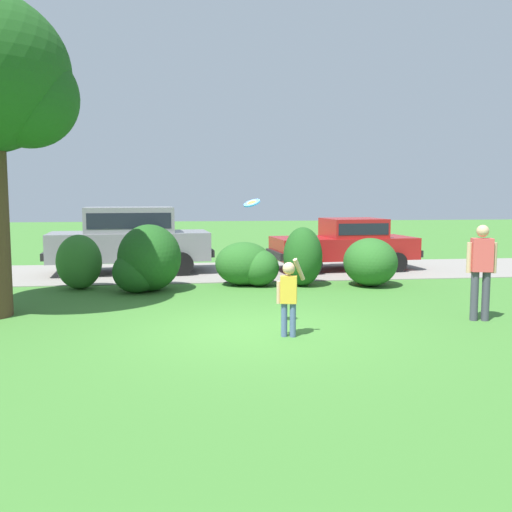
{
  "coord_description": "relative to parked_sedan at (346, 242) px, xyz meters",
  "views": [
    {
      "loc": [
        -1.11,
        -9.48,
        2.28
      ],
      "look_at": [
        0.27,
        1.46,
        1.1
      ],
      "focal_mm": 40.39,
      "sensor_mm": 36.0,
      "label": 1
    }
  ],
  "objects": [
    {
      "name": "frisbee",
      "position": [
        -3.77,
        -7.46,
        1.29
      ],
      "size": [
        0.29,
        0.28,
        0.18
      ],
      "color": "#337FDB"
    },
    {
      "name": "shrub_near_tree",
      "position": [
        -7.41,
        -2.67,
        -0.19
      ],
      "size": [
        1.09,
        0.95,
        1.32
      ],
      "color": "#33702B",
      "rests_on": "ground"
    },
    {
      "name": "ground_plane",
      "position": [
        -3.78,
        -7.41,
        -0.85
      ],
      "size": [
        80.0,
        80.0,
        0.0
      ],
      "primitive_type": "plane",
      "color": "#3D752D"
    },
    {
      "name": "shrub_far_end",
      "position": [
        -0.27,
        -3.09,
        -0.25
      ],
      "size": [
        1.33,
        1.48,
        1.2
      ],
      "color": "#286023",
      "rests_on": "ground"
    },
    {
      "name": "adult_onlooker",
      "position": [
        0.42,
        -7.21,
        0.13
      ],
      "size": [
        0.52,
        0.29,
        1.74
      ],
      "color": "#3F3F4C",
      "rests_on": "ground"
    },
    {
      "name": "parked_suv",
      "position": [
        -6.44,
        0.03,
        0.23
      ],
      "size": [
        4.83,
        2.39,
        1.92
      ],
      "color": "gray",
      "rests_on": "ground"
    },
    {
      "name": "shrub_centre_left",
      "position": [
        -5.77,
        -3.18,
        -0.12
      ],
      "size": [
        1.59,
        1.75,
        1.58
      ],
      "color": "#1E511C",
      "rests_on": "ground"
    },
    {
      "name": "child_thrower",
      "position": [
        -3.24,
        -7.95,
        -0.13
      ],
      "size": [
        0.47,
        0.23,
        1.29
      ],
      "color": "#4C608C",
      "rests_on": "ground"
    },
    {
      "name": "shrub_centre_right",
      "position": [
        -1.94,
        -2.88,
        -0.11
      ],
      "size": [
        0.97,
        1.11,
        1.47
      ],
      "color": "#1E511C",
      "rests_on": "ground"
    },
    {
      "name": "shrub_centre",
      "position": [
        -3.27,
        -2.65,
        -0.33
      ],
      "size": [
        1.59,
        1.26,
        1.1
      ],
      "color": "#286023",
      "rests_on": "ground"
    },
    {
      "name": "driveway_strip",
      "position": [
        -3.78,
        0.0,
        -0.84
      ],
      "size": [
        28.0,
        4.4,
        0.02
      ],
      "primitive_type": "cube",
      "color": "gray",
      "rests_on": "ground"
    },
    {
      "name": "parked_sedan",
      "position": [
        0.0,
        0.0,
        0.0
      ],
      "size": [
        4.54,
        2.39,
        1.56
      ],
      "color": "maroon",
      "rests_on": "ground"
    }
  ]
}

